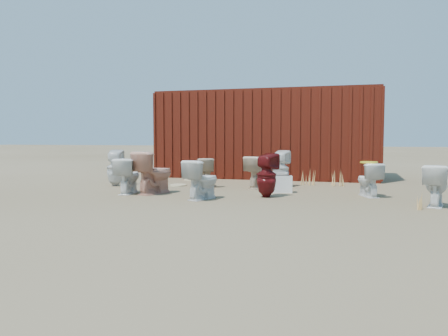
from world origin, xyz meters
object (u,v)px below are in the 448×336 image
(toilet_back_a, at_px, (115,168))
(toilet_front_e, at_px, (436,186))
(toilet_front_a, at_px, (128,176))
(toilet_front_c, at_px, (202,180))
(shipping_container, at_px, (269,135))
(toilet_back_yellowlid, at_px, (368,180))
(toilet_front_maroon, at_px, (266,175))
(toilet_front_pink, at_px, (154,173))
(toilet_back_e, at_px, (281,169))
(toilet_back_beige_left, at_px, (204,172))
(loose_tank, at_px, (279,184))
(toilet_back_beige_right, at_px, (260,172))

(toilet_back_a, bearing_deg, toilet_front_e, 154.30)
(toilet_front_a, relative_size, toilet_back_a, 0.85)
(toilet_back_a, bearing_deg, toilet_front_c, 135.15)
(toilet_front_e, bearing_deg, shipping_container, -38.94)
(toilet_back_yellowlid, bearing_deg, toilet_front_c, 0.39)
(toilet_front_maroon, bearing_deg, toilet_front_pink, 24.61)
(toilet_back_e, bearing_deg, toilet_back_beige_left, 24.80)
(shipping_container, bearing_deg, toilet_front_c, -93.53)
(toilet_front_maroon, height_order, loose_tank, toilet_front_maroon)
(toilet_front_c, bearing_deg, toilet_front_a, 9.63)
(toilet_front_a, relative_size, toilet_front_pink, 0.84)
(toilet_front_pink, height_order, toilet_back_e, toilet_front_pink)
(toilet_front_maroon, bearing_deg, shipping_container, -58.17)
(toilet_back_beige_right, bearing_deg, toilet_front_e, 178.65)
(toilet_front_maroon, xyz_separation_m, loose_tank, (0.13, 0.75, -0.24))
(toilet_front_pink, height_order, toilet_front_c, toilet_front_pink)
(toilet_back_yellowlid, bearing_deg, toilet_back_beige_left, -33.90)
(toilet_back_a, relative_size, toilet_back_e, 1.00)
(toilet_back_beige_right, bearing_deg, toilet_back_beige_left, 29.54)
(toilet_back_beige_right, bearing_deg, toilet_back_yellowlid, -172.83)
(toilet_front_maroon, xyz_separation_m, toilet_back_beige_left, (-1.69, 1.35, -0.08))
(shipping_container, bearing_deg, toilet_front_pink, -108.34)
(toilet_back_a, bearing_deg, toilet_back_yellowlid, 161.82)
(toilet_front_e, height_order, toilet_back_beige_right, toilet_back_beige_right)
(toilet_back_beige_left, height_order, toilet_back_e, toilet_back_e)
(toilet_front_pink, xyz_separation_m, loose_tank, (2.38, 0.85, -0.25))
(toilet_front_pink, relative_size, toilet_back_e, 1.02)
(shipping_container, height_order, toilet_front_c, shipping_container)
(toilet_back_beige_left, xyz_separation_m, toilet_back_yellowlid, (3.53, -0.73, -0.01))
(toilet_front_pink, bearing_deg, toilet_back_yellowlid, -150.20)
(toilet_front_e, distance_m, toilet_back_beige_left, 4.82)
(shipping_container, bearing_deg, toilet_back_e, -73.80)
(toilet_back_beige_left, height_order, loose_tank, toilet_back_beige_left)
(toilet_front_c, bearing_deg, toilet_back_a, -8.55)
(toilet_back_beige_left, bearing_deg, shipping_container, -133.82)
(toilet_front_e, bearing_deg, toilet_back_beige_left, -6.61)
(toilet_front_a, bearing_deg, toilet_front_pink, -172.00)
(toilet_front_pink, relative_size, loose_tank, 1.69)
(toilet_front_pink, relative_size, toilet_back_beige_right, 1.20)
(toilet_back_yellowlid, relative_size, toilet_back_e, 0.77)
(toilet_back_a, distance_m, toilet_back_beige_right, 3.33)
(shipping_container, relative_size, loose_tank, 12.00)
(toilet_back_beige_left, relative_size, toilet_back_yellowlid, 1.03)
(toilet_front_maroon, height_order, toilet_back_beige_left, toilet_front_maroon)
(loose_tank, bearing_deg, toilet_front_pink, -175.26)
(shipping_container, xyz_separation_m, toilet_back_beige_right, (0.34, -2.96, -0.85))
(toilet_front_c, relative_size, loose_tank, 1.43)
(shipping_container, bearing_deg, toilet_front_e, -52.49)
(toilet_front_pink, distance_m, toilet_back_beige_left, 1.56)
(toilet_back_a, distance_m, toilet_back_beige_left, 2.07)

